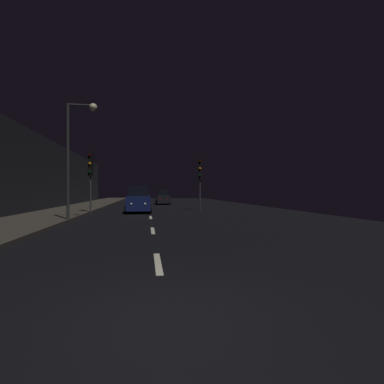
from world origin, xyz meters
TOP-DOWN VIEW (x-y plane):
  - ground at (0.00, 24.50)m, footprint 26.04×84.00m
  - sidewalk_left at (-6.82, 24.50)m, footprint 4.40×84.00m
  - building_facade_left at (-9.42, 21.00)m, footprint 0.80×63.00m
  - lane_centerline at (0.00, 9.22)m, footprint 0.16×14.83m
  - traffic_light_far_left at (-4.52, 19.56)m, footprint 0.35×0.47m
  - traffic_light_far_right at (4.52, 22.40)m, footprint 0.35×0.48m
  - streetlamp_overhead at (-4.25, 13.68)m, footprint 1.70×0.44m
  - car_approaching_headlights at (-0.89, 20.46)m, footprint 2.02×4.36m
  - car_distant_taillights at (1.82, 34.62)m, footprint 1.78×3.86m

SIDE VIEW (x-z plane):
  - ground at x=0.00m, z-range -0.02..0.00m
  - lane_centerline at x=0.00m, z-range 0.00..0.01m
  - sidewalk_left at x=-6.82m, z-range 0.00..0.15m
  - car_distant_taillights at x=1.82m, z-range -0.08..1.86m
  - car_approaching_headlights at x=-0.89m, z-range -0.09..2.10m
  - building_facade_left at x=-9.42m, z-range 0.00..6.47m
  - traffic_light_far_right at x=4.52m, z-range 1.06..5.77m
  - traffic_light_far_left at x=-4.52m, z-range 1.08..5.87m
  - streetlamp_overhead at x=-4.25m, z-range 1.15..7.98m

